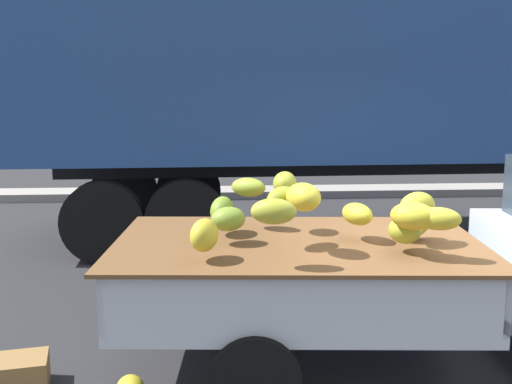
{
  "coord_description": "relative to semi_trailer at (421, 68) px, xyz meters",
  "views": [
    {
      "loc": [
        -2.13,
        -4.65,
        2.32
      ],
      "look_at": [
        -1.77,
        0.6,
        1.39
      ],
      "focal_mm": 43.33,
      "sensor_mm": 36.0,
      "label": 1
    }
  ],
  "objects": [
    {
      "name": "produce_crate",
      "position": [
        -4.68,
        -4.75,
        -2.42
      ],
      "size": [
        0.58,
        0.45,
        0.25
      ],
      "primitive_type": "cube",
      "rotation": [
        0.0,
        0.0,
        0.19
      ],
      "color": "olive",
      "rests_on": "ground"
    },
    {
      "name": "semi_trailer",
      "position": [
        0.0,
        0.0,
        0.0
      ],
      "size": [
        12.06,
        2.86,
        3.95
      ],
      "rotation": [
        0.0,
        0.0,
        0.02
      ],
      "color": "navy",
      "rests_on": "ground"
    },
    {
      "name": "curb_strip",
      "position": [
        -0.99,
        3.31,
        -2.46
      ],
      "size": [
        80.0,
        0.8,
        0.16
      ],
      "primitive_type": "cube",
      "color": "gray",
      "rests_on": "ground"
    },
    {
      "name": "ground",
      "position": [
        -0.99,
        -4.63,
        -2.54
      ],
      "size": [
        220.0,
        220.0,
        0.0
      ],
      "primitive_type": "plane",
      "color": "#28282B"
    }
  ]
}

